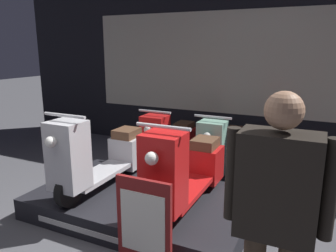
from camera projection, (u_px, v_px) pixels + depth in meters
The scene contains 8 objects.
shop_wall_back at pixel (210, 60), 5.63m from camera, with size 7.94×0.09×3.20m.
display_platform at pixel (143, 203), 3.64m from camera, with size 2.35×1.44×0.24m.
scooter_display_left at pixel (99, 156), 3.71m from camera, with size 0.49×1.54×0.96m.
scooter_display_right at pixel (185, 171), 3.26m from camera, with size 0.49×1.54×0.96m.
scooter_backrow_0 at pixel (170, 141), 5.13m from camera, with size 0.49×1.54×0.96m.
scooter_backrow_1 at pixel (222, 148), 4.77m from camera, with size 0.49×1.54×0.96m.
person_right_browsing at pixel (276, 207), 1.84m from camera, with size 0.59×0.24×1.59m.
price_sign_board at pixel (144, 229), 2.56m from camera, with size 0.47×0.04×0.85m.
Camera 1 is at (1.82, -1.79, 1.81)m, focal length 35.00 mm.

